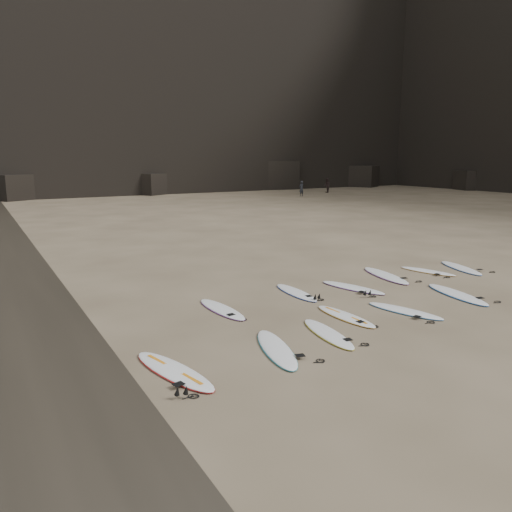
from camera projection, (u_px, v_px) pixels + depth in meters
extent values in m
plane|color=#897559|center=(377.00, 316.00, 13.84)|extent=(240.00, 240.00, 0.00)
cube|color=black|center=(122.00, 34.00, 65.75)|extent=(170.00, 32.00, 40.00)
cube|color=black|center=(149.00, 184.00, 55.78)|extent=(4.23, 4.46, 2.33)
cube|color=black|center=(273.00, 175.00, 64.77)|extent=(5.95, 5.19, 3.59)
cube|color=black|center=(360.00, 176.00, 69.46)|extent=(5.31, 5.56, 2.88)
cube|color=black|center=(472.00, 180.00, 63.18)|extent=(4.39, 4.01, 2.41)
cube|color=black|center=(10.00, 187.00, 48.96)|extent=(4.49, 4.76, 2.49)
ellipsoid|color=white|center=(276.00, 348.00, 11.38)|extent=(1.26, 2.57, 0.09)
ellipsoid|color=white|center=(328.00, 333.00, 12.35)|extent=(0.90, 2.37, 0.08)
ellipsoid|color=white|center=(345.00, 316.00, 13.67)|extent=(0.61, 2.27, 0.08)
ellipsoid|color=white|center=(405.00, 311.00, 14.15)|extent=(1.16, 2.37, 0.08)
ellipsoid|color=white|center=(457.00, 294.00, 15.80)|extent=(1.16, 2.74, 0.10)
ellipsoid|color=white|center=(222.00, 309.00, 14.29)|extent=(0.71, 2.40, 0.09)
ellipsoid|color=white|center=(296.00, 292.00, 16.03)|extent=(0.69, 2.34, 0.08)
ellipsoid|color=white|center=(353.00, 287.00, 16.61)|extent=(1.23, 2.49, 0.09)
ellipsoid|color=white|center=(385.00, 275.00, 18.26)|extent=(1.22, 2.83, 0.10)
ellipsoid|color=white|center=(428.00, 271.00, 18.95)|extent=(1.12, 2.26, 0.08)
ellipsoid|color=white|center=(461.00, 268.00, 19.49)|extent=(1.37, 2.59, 0.09)
ellipsoid|color=white|center=(174.00, 370.00, 10.22)|extent=(1.21, 2.68, 0.09)
imported|color=#222428|center=(301.00, 189.00, 53.37)|extent=(0.67, 0.51, 1.63)
imported|color=black|center=(327.00, 185.00, 58.22)|extent=(0.93, 1.02, 1.71)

